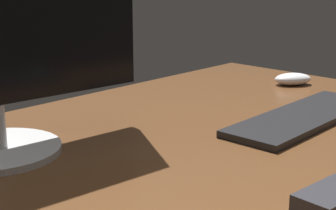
% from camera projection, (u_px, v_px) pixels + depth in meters
% --- Properties ---
extents(desk, '(1.40, 0.84, 0.02)m').
position_uv_depth(desk, '(181.00, 153.00, 0.92)').
color(desk, brown).
rests_on(desk, ground).
extents(keyboard, '(0.42, 0.13, 0.01)m').
position_uv_depth(keyboard, '(304.00, 117.00, 1.08)').
color(keyboard, black).
rests_on(keyboard, desk).
extents(computer_mouse, '(0.11, 0.10, 0.03)m').
position_uv_depth(computer_mouse, '(293.00, 79.00, 1.38)').
color(computer_mouse, silver).
rests_on(computer_mouse, desk).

